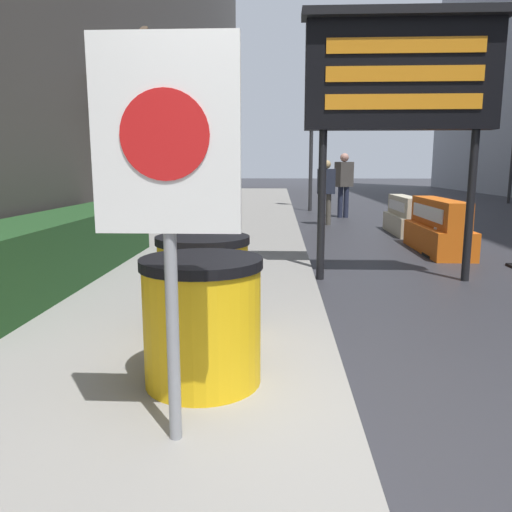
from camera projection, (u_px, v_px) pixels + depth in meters
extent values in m
plane|color=#2D2D33|center=(363.00, 456.00, 2.53)|extent=(120.00, 120.00, 0.00)
cube|color=gray|center=(14.00, 434.00, 2.60)|extent=(3.61, 56.00, 0.14)
cube|color=#1E421E|center=(57.00, 248.00, 5.81)|extent=(0.90, 4.76, 0.74)
cylinder|color=#4C3D2D|center=(133.00, 172.00, 9.08)|extent=(0.31, 0.31, 2.41)
cylinder|color=#4C3D2D|center=(102.00, 112.00, 8.48)|extent=(0.97, 0.89, 1.29)
cylinder|color=#4C3D2D|center=(141.00, 120.00, 9.51)|extent=(1.30, 0.15, 0.90)
cylinder|color=#4C3D2D|center=(169.00, 113.00, 9.40)|extent=(1.08, 1.32, 1.33)
cylinder|color=#4C3D2D|center=(164.00, 81.00, 8.60)|extent=(0.45, 1.41, 1.51)
cylinder|color=#4C3D2D|center=(101.00, 89.00, 8.23)|extent=(1.35, 0.78, 1.51)
cylinder|color=yellow|center=(202.00, 326.00, 3.01)|extent=(0.70, 0.70, 0.71)
cylinder|color=black|center=(201.00, 263.00, 2.94)|extent=(0.73, 0.73, 0.06)
cylinder|color=yellow|center=(203.00, 288.00, 3.93)|extent=(0.70, 0.70, 0.71)
cylinder|color=black|center=(203.00, 240.00, 3.86)|extent=(0.73, 0.73, 0.06)
cylinder|color=gray|center=(172.00, 295.00, 2.31)|extent=(0.06, 0.06, 1.44)
cube|color=white|center=(166.00, 135.00, 2.16)|extent=(0.65, 0.04, 0.86)
cylinder|color=red|center=(164.00, 135.00, 2.14)|extent=(0.39, 0.01, 0.39)
cylinder|color=black|center=(322.00, 207.00, 6.33)|extent=(0.10, 0.10, 1.89)
cylinder|color=black|center=(470.00, 207.00, 6.24)|extent=(0.10, 0.10, 1.89)
cube|color=black|center=(402.00, 76.00, 6.00)|extent=(2.32, 0.24, 1.27)
cube|color=black|center=(406.00, 13.00, 5.81)|extent=(2.44, 0.34, 0.10)
cube|color=orange|center=(406.00, 45.00, 5.82)|extent=(1.85, 0.02, 0.18)
cube|color=orange|center=(405.00, 74.00, 5.88)|extent=(1.85, 0.02, 0.18)
cube|color=orange|center=(403.00, 102.00, 5.93)|extent=(1.85, 0.02, 0.18)
cube|color=orange|center=(438.00, 239.00, 8.52)|extent=(0.64, 2.07, 0.45)
cube|color=orange|center=(439.00, 213.00, 8.44)|extent=(0.38, 2.07, 0.45)
cube|color=white|center=(427.00, 212.00, 8.45)|extent=(0.02, 1.66, 0.23)
cube|color=beige|center=(404.00, 224.00, 10.86)|extent=(0.53, 1.79, 0.41)
cube|color=beige|center=(405.00, 206.00, 10.78)|extent=(0.32, 1.79, 0.41)
cube|color=white|center=(397.00, 206.00, 10.79)|extent=(0.02, 1.43, 0.20)
cube|color=black|center=(418.00, 240.00, 9.81)|extent=(0.43, 0.43, 0.04)
cone|color=#EA560F|center=(419.00, 221.00, 9.74)|extent=(0.34, 0.34, 0.72)
cylinder|color=white|center=(420.00, 219.00, 9.74)|extent=(0.20, 0.20, 0.10)
cube|color=black|center=(438.00, 256.00, 8.09)|extent=(0.42, 0.42, 0.04)
cone|color=#EA560F|center=(440.00, 233.00, 8.02)|extent=(0.34, 0.34, 0.72)
cylinder|color=white|center=(440.00, 230.00, 8.02)|extent=(0.19, 0.19, 0.10)
cylinder|color=#2D2D30|center=(311.00, 150.00, 16.16)|extent=(0.12, 0.12, 3.95)
cube|color=black|center=(312.00, 99.00, 15.73)|extent=(0.28, 0.28, 0.84)
sphere|color=#360605|center=(313.00, 89.00, 15.53)|extent=(0.15, 0.15, 0.15)
sphere|color=gold|center=(313.00, 99.00, 15.58)|extent=(0.15, 0.15, 0.15)
sphere|color=black|center=(312.00, 108.00, 15.63)|extent=(0.15, 0.15, 0.15)
cylinder|color=#23283D|center=(340.00, 202.00, 14.27)|extent=(0.15, 0.15, 0.88)
cylinder|color=#23283D|center=(346.00, 202.00, 14.26)|extent=(0.15, 0.15, 0.88)
cube|color=#47423D|center=(344.00, 174.00, 14.12)|extent=(0.55, 0.50, 0.70)
sphere|color=tan|center=(345.00, 158.00, 14.04)|extent=(0.24, 0.24, 0.24)
cylinder|color=#514C42|center=(323.00, 209.00, 12.45)|extent=(0.13, 0.13, 0.77)
cylinder|color=#514C42|center=(328.00, 210.00, 12.44)|extent=(0.13, 0.13, 0.77)
cube|color=#232838|center=(326.00, 181.00, 12.33)|extent=(0.43, 0.27, 0.61)
sphere|color=tan|center=(327.00, 164.00, 12.25)|extent=(0.21, 0.21, 0.21)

